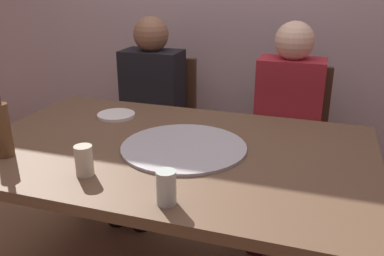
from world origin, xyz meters
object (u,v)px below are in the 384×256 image
(dining_table, at_px, (170,162))
(tumbler_near, at_px, (84,161))
(guest_in_beanie, at_px, (286,121))
(chair_left, at_px, (158,119))
(plate_stack, at_px, (116,115))
(guest_in_sweater, at_px, (147,107))
(chair_right, at_px, (287,134))
(pizza_tray, at_px, (184,147))
(tumbler_far, at_px, (166,188))
(beer_bottle, at_px, (2,128))

(dining_table, xyz_separation_m, tumbler_near, (-0.19, -0.32, 0.12))
(guest_in_beanie, bearing_deg, chair_left, -10.35)
(plate_stack, xyz_separation_m, chair_left, (-0.06, 0.64, -0.24))
(chair_left, bearing_deg, guest_in_sweater, 90.00)
(dining_table, height_order, chair_right, chair_right)
(tumbler_near, height_order, guest_in_beanie, guest_in_beanie)
(dining_table, bearing_deg, guest_in_sweater, 120.38)
(guest_in_beanie, bearing_deg, plate_stack, 32.64)
(tumbler_near, height_order, chair_right, chair_right)
(dining_table, xyz_separation_m, plate_stack, (-0.38, 0.26, 0.08))
(pizza_tray, xyz_separation_m, guest_in_beanie, (0.33, 0.75, -0.11))
(tumbler_near, height_order, guest_in_sweater, guest_in_sweater)
(plate_stack, bearing_deg, pizza_tray, -30.44)
(tumbler_far, distance_m, chair_left, 1.47)
(pizza_tray, bearing_deg, guest_in_beanie, 66.53)
(dining_table, xyz_separation_m, chair_right, (0.39, 0.91, -0.16))
(guest_in_sweater, relative_size, guest_in_beanie, 1.00)
(tumbler_near, xyz_separation_m, chair_right, (0.57, 1.23, -0.29))
(beer_bottle, relative_size, plate_stack, 1.66)
(plate_stack, xyz_separation_m, guest_in_beanie, (0.77, 0.49, -0.11))
(dining_table, bearing_deg, chair_left, 116.02)
(plate_stack, bearing_deg, dining_table, -34.52)
(tumbler_far, bearing_deg, guest_in_beanie, 78.53)
(beer_bottle, relative_size, chair_right, 0.34)
(beer_bottle, distance_m, guest_in_beanie, 1.42)
(beer_bottle, height_order, chair_right, beer_bottle)
(dining_table, distance_m, beer_bottle, 0.65)
(dining_table, relative_size, chair_right, 1.77)
(beer_bottle, bearing_deg, chair_left, 84.53)
(dining_table, relative_size, beer_bottle, 5.27)
(dining_table, xyz_separation_m, chair_left, (-0.44, 0.91, -0.16))
(chair_right, bearing_deg, beer_bottle, 51.50)
(chair_right, bearing_deg, plate_stack, 39.95)
(plate_stack, distance_m, guest_in_beanie, 0.92)
(dining_table, height_order, tumbler_far, tumbler_far)
(beer_bottle, distance_m, guest_in_sweater, 1.06)
(dining_table, xyz_separation_m, guest_in_sweater, (-0.44, 0.75, -0.03))
(beer_bottle, bearing_deg, guest_in_sweater, 83.73)
(pizza_tray, xyz_separation_m, beer_bottle, (-0.62, -0.28, 0.11))
(tumbler_near, bearing_deg, tumbler_far, -14.67)
(dining_table, height_order, chair_left, chair_left)
(guest_in_sweater, bearing_deg, dining_table, 120.38)
(chair_left, height_order, guest_in_beanie, guest_in_beanie)
(chair_left, bearing_deg, guest_in_beanie, 169.65)
(chair_left, distance_m, guest_in_sweater, 0.20)
(beer_bottle, xyz_separation_m, tumbler_far, (0.71, -0.13, -0.06))
(pizza_tray, xyz_separation_m, tumbler_near, (-0.25, -0.33, 0.05))
(plate_stack, bearing_deg, tumbler_near, -71.45)
(tumbler_near, xyz_separation_m, tumbler_far, (0.34, -0.09, 0.00))
(tumbler_far, xyz_separation_m, chair_left, (-0.59, 1.32, -0.29))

